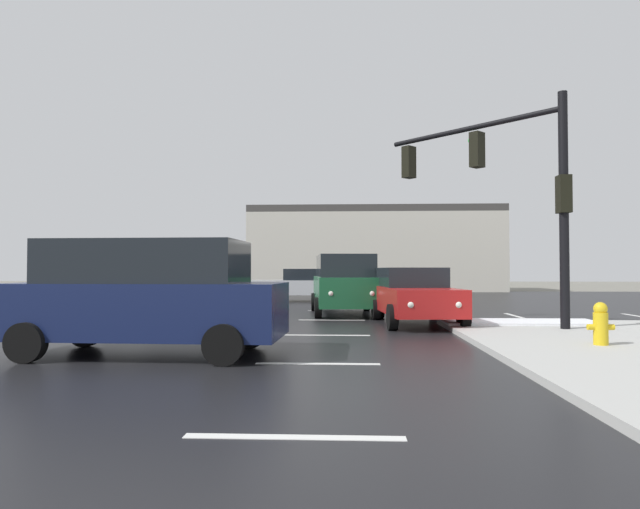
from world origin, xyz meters
TOP-DOWN VIEW (x-y plane):
  - ground_plane at (0.00, 0.00)m, footprint 120.00×120.00m
  - road_asphalt at (0.00, 0.00)m, footprint 44.00×44.00m
  - snow_strip_curbside at (5.00, -4.00)m, footprint 4.00×1.60m
  - lane_markings at (1.20, -1.38)m, footprint 36.15×36.15m
  - traffic_signal_mast at (4.59, -4.35)m, footprint 3.86×3.96m
  - fire_hydrant at (5.17, -8.35)m, footprint 0.48×0.26m
  - strip_building_background at (2.49, 24.41)m, footprint 18.34×8.00m
  - suv_navy at (-3.07, -9.23)m, footprint 4.89×2.30m
  - suv_green at (0.37, 0.34)m, footprint 2.53×4.97m
  - sedan_silver at (-1.80, 8.38)m, footprint 4.58×2.14m
  - sedan_red at (2.35, -3.09)m, footprint 2.32×4.65m
  - sedan_grey at (-5.83, 0.90)m, footprint 4.66×2.36m

SIDE VIEW (x-z plane):
  - ground_plane at x=0.00m, z-range 0.00..0.00m
  - road_asphalt at x=0.00m, z-range 0.00..0.02m
  - lane_markings at x=1.20m, z-range 0.02..0.03m
  - snow_strip_curbside at x=5.00m, z-range 0.14..0.20m
  - fire_hydrant at x=5.17m, z-range 0.14..0.93m
  - sedan_silver at x=-1.80m, z-range 0.06..1.64m
  - sedan_red at x=2.35m, z-range 0.06..1.64m
  - sedan_grey at x=-5.83m, z-range 0.06..1.64m
  - suv_navy at x=-3.07m, z-range 0.08..2.11m
  - suv_green at x=0.37m, z-range 0.08..2.11m
  - strip_building_background at x=2.49m, z-range 0.00..6.17m
  - traffic_signal_mast at x=4.59m, z-range 1.12..6.79m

